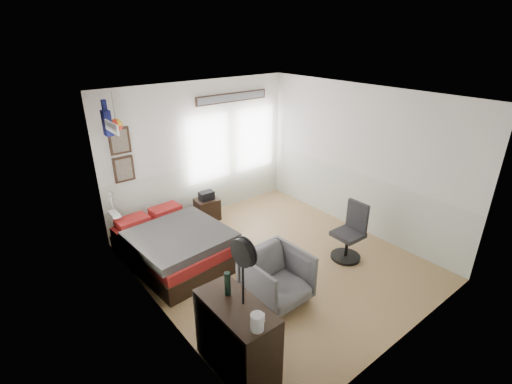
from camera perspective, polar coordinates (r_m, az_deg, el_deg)
ground_plane at (r=6.31m, az=3.03°, el=-10.58°), size 4.00×4.50×0.01m
room_shell at (r=5.64m, az=1.53°, el=3.67°), size 4.02×4.52×2.71m
wall_decor at (r=6.45m, az=-16.04°, el=9.89°), size 3.55×1.32×1.44m
bed at (r=6.28m, az=-12.47°, el=-8.00°), size 1.50×2.02×0.62m
dresser at (r=4.38m, az=-2.98°, el=-21.38°), size 0.48×1.00×0.90m
armchair at (r=5.31m, az=3.19°, el=-13.00°), size 0.83×0.85×0.75m
nightstand at (r=7.52m, az=-7.51°, el=-2.67°), size 0.48×0.40×0.45m
task_chair at (r=6.37m, az=14.25°, el=-6.61°), size 0.50×0.50×0.99m
kettle at (r=3.75m, az=0.20°, el=-19.38°), size 0.16×0.13×0.18m
bottle at (r=4.12m, az=-4.40°, el=-13.89°), size 0.07×0.07×0.28m
stand_fan at (r=3.72m, az=-1.95°, el=-9.49°), size 0.10×0.32×0.79m
black_bag at (r=7.39m, az=-7.63°, el=-0.54°), size 0.29×0.19×0.17m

